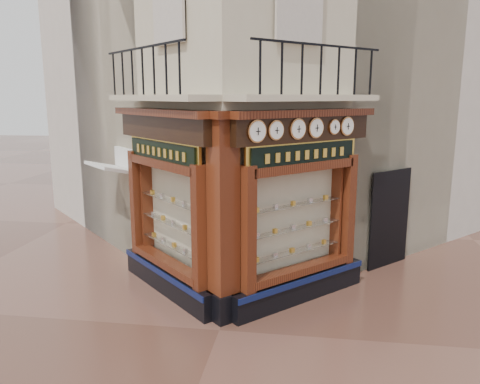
% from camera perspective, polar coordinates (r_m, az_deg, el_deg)
% --- Properties ---
extents(ground, '(80.00, 80.00, 0.00)m').
position_cam_1_polar(ground, '(8.99, -2.54, -16.49)').
color(ground, '#533227').
rests_on(ground, ground).
extents(main_building, '(11.31, 11.31, 12.00)m').
position_cam_1_polar(main_building, '(14.14, 2.13, 18.78)').
color(main_building, '#C3B698').
rests_on(main_building, ground).
extents(neighbour_left, '(11.31, 11.31, 11.00)m').
position_cam_1_polar(neighbour_left, '(16.94, -5.63, 15.84)').
color(neighbour_left, beige).
rests_on(neighbour_left, ground).
extents(neighbour_right, '(11.31, 11.31, 11.00)m').
position_cam_1_polar(neighbour_right, '(16.50, 12.00, 15.77)').
color(neighbour_right, beige).
rests_on(neighbour_right, ground).
extents(shopfront_left, '(2.86, 2.86, 3.98)m').
position_cam_1_polar(shopfront_left, '(10.06, -8.87, -1.49)').
color(shopfront_left, black).
rests_on(shopfront_left, ground).
extents(shopfront_right, '(2.86, 2.86, 3.98)m').
position_cam_1_polar(shopfront_right, '(9.62, 7.37, -2.04)').
color(shopfront_right, black).
rests_on(shopfront_right, ground).
extents(corner_pilaster, '(0.85, 0.85, 3.98)m').
position_cam_1_polar(corner_pilaster, '(8.73, -2.04, -3.58)').
color(corner_pilaster, black).
rests_on(corner_pilaster, ground).
extents(balcony, '(5.94, 2.97, 1.03)m').
position_cam_1_polar(balcony, '(9.40, -1.06, 11.51)').
color(balcony, '#C3B698').
rests_on(balcony, ground).
extents(clock_a, '(0.33, 0.33, 0.41)m').
position_cam_1_polar(clock_a, '(8.37, 2.08, 7.41)').
color(clock_a, '#BE783F').
rests_on(clock_a, ground).
extents(clock_b, '(0.30, 0.30, 0.37)m').
position_cam_1_polar(clock_b, '(8.66, 4.39, 7.52)').
color(clock_b, '#BE783F').
rests_on(clock_b, ground).
extents(clock_c, '(0.32, 0.32, 0.40)m').
position_cam_1_polar(clock_c, '(9.03, 7.06, 7.63)').
color(clock_c, '#BE783F').
rests_on(clock_c, ground).
extents(clock_d, '(0.32, 0.32, 0.40)m').
position_cam_1_polar(clock_d, '(9.37, 9.24, 7.72)').
color(clock_d, '#BE783F').
rests_on(clock_d, ground).
extents(clock_e, '(0.26, 0.26, 0.31)m').
position_cam_1_polar(clock_e, '(9.76, 11.42, 7.79)').
color(clock_e, '#BE783F').
rests_on(clock_e, ground).
extents(clock_f, '(0.32, 0.32, 0.40)m').
position_cam_1_polar(clock_f, '(10.05, 12.91, 7.83)').
color(clock_f, '#BE783F').
rests_on(clock_f, ground).
extents(awning, '(1.58, 1.58, 0.27)m').
position_cam_1_polar(awning, '(12.65, -14.92, -8.35)').
color(awning, silver).
rests_on(awning, ground).
extents(signboard_left, '(2.11, 2.11, 0.56)m').
position_cam_1_polar(signboard_left, '(9.83, -9.47, 4.84)').
color(signboard_left, '#EFBC46').
rests_on(signboard_left, ground).
extents(signboard_right, '(2.13, 2.13, 0.57)m').
position_cam_1_polar(signboard_right, '(9.37, 7.88, 4.56)').
color(signboard_right, '#EFBC46').
rests_on(signboard_right, ground).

